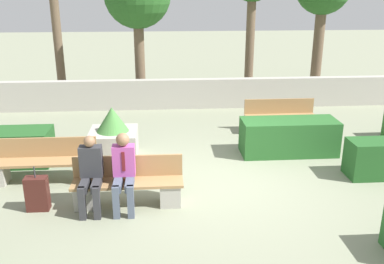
{
  "coord_description": "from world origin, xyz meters",
  "views": [
    {
      "loc": [
        -1.12,
        -7.63,
        3.69
      ],
      "look_at": [
        -0.52,
        0.5,
        0.9
      ],
      "focal_mm": 40.0,
      "sensor_mm": 36.0,
      "label": 1
    }
  ],
  "objects_px": {
    "person_seated_man": "(124,168)",
    "planter_corner_right": "(113,138)",
    "bench_front": "(128,187)",
    "suitcase": "(37,194)",
    "bench_right_side": "(41,165)",
    "bench_left_side": "(280,120)",
    "person_seated_woman": "(91,171)"
  },
  "relations": [
    {
      "from": "person_seated_woman",
      "to": "planter_corner_right",
      "type": "height_order",
      "value": "person_seated_woman"
    },
    {
      "from": "bench_right_side",
      "to": "bench_left_side",
      "type": "bearing_deg",
      "value": 36.29
    },
    {
      "from": "bench_left_side",
      "to": "person_seated_woman",
      "type": "bearing_deg",
      "value": -143.38
    },
    {
      "from": "person_seated_woman",
      "to": "suitcase",
      "type": "bearing_deg",
      "value": 177.35
    },
    {
      "from": "person_seated_woman",
      "to": "planter_corner_right",
      "type": "distance_m",
      "value": 2.32
    },
    {
      "from": "bench_right_side",
      "to": "person_seated_woman",
      "type": "bearing_deg",
      "value": -35.57
    },
    {
      "from": "person_seated_woman",
      "to": "suitcase",
      "type": "distance_m",
      "value": 1.03
    },
    {
      "from": "bench_left_side",
      "to": "planter_corner_right",
      "type": "height_order",
      "value": "planter_corner_right"
    },
    {
      "from": "bench_left_side",
      "to": "person_seated_man",
      "type": "distance_m",
      "value": 5.45
    },
    {
      "from": "person_seated_man",
      "to": "suitcase",
      "type": "height_order",
      "value": "person_seated_man"
    },
    {
      "from": "bench_right_side",
      "to": "person_seated_woman",
      "type": "relative_size",
      "value": 1.63
    },
    {
      "from": "bench_front",
      "to": "planter_corner_right",
      "type": "height_order",
      "value": "planter_corner_right"
    },
    {
      "from": "person_seated_woman",
      "to": "person_seated_man",
      "type": "bearing_deg",
      "value": 0.6
    },
    {
      "from": "bench_right_side",
      "to": "suitcase",
      "type": "height_order",
      "value": "bench_right_side"
    },
    {
      "from": "person_seated_man",
      "to": "planter_corner_right",
      "type": "height_order",
      "value": "person_seated_man"
    },
    {
      "from": "person_seated_man",
      "to": "person_seated_woman",
      "type": "relative_size",
      "value": 1.03
    },
    {
      "from": "bench_front",
      "to": "bench_left_side",
      "type": "xyz_separation_m",
      "value": [
        3.76,
        3.75,
        -0.0
      ]
    },
    {
      "from": "planter_corner_right",
      "to": "bench_left_side",
      "type": "bearing_deg",
      "value": 20.61
    },
    {
      "from": "bench_left_side",
      "to": "bench_right_side",
      "type": "distance_m",
      "value": 6.14
    },
    {
      "from": "bench_right_side",
      "to": "person_seated_man",
      "type": "bearing_deg",
      "value": -24.48
    },
    {
      "from": "bench_front",
      "to": "person_seated_woman",
      "type": "distance_m",
      "value": 0.73
    },
    {
      "from": "bench_right_side",
      "to": "person_seated_man",
      "type": "xyz_separation_m",
      "value": [
        1.73,
        -1.21,
        0.41
      ]
    },
    {
      "from": "bench_left_side",
      "to": "person_seated_woman",
      "type": "xyz_separation_m",
      "value": [
        -4.36,
        -3.89,
        0.39
      ]
    },
    {
      "from": "bench_left_side",
      "to": "planter_corner_right",
      "type": "xyz_separation_m",
      "value": [
        -4.22,
        -1.59,
        0.17
      ]
    },
    {
      "from": "bench_front",
      "to": "bench_right_side",
      "type": "xyz_separation_m",
      "value": [
        -1.77,
        1.07,
        0.01
      ]
    },
    {
      "from": "person_seated_man",
      "to": "suitcase",
      "type": "relative_size",
      "value": 1.66
    },
    {
      "from": "person_seated_man",
      "to": "planter_corner_right",
      "type": "distance_m",
      "value": 2.35
    },
    {
      "from": "bench_front",
      "to": "suitcase",
      "type": "relative_size",
      "value": 2.39
    },
    {
      "from": "bench_front",
      "to": "planter_corner_right",
      "type": "xyz_separation_m",
      "value": [
        -0.46,
        2.16,
        0.16
      ]
    },
    {
      "from": "bench_front",
      "to": "suitcase",
      "type": "distance_m",
      "value": 1.55
    },
    {
      "from": "person_seated_woman",
      "to": "suitcase",
      "type": "relative_size",
      "value": 1.62
    },
    {
      "from": "bench_right_side",
      "to": "planter_corner_right",
      "type": "distance_m",
      "value": 1.71
    }
  ]
}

